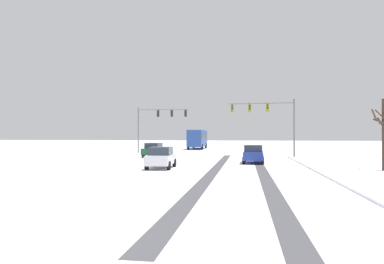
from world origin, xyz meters
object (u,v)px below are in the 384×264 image
car_blue_second (253,154)px  car_white_third (161,158)px  bare_tree_sidewalk_mid (384,132)px  traffic_signal_far_left (158,119)px  car_dark_green_lead (154,150)px  traffic_signal_near_right (267,114)px  bus_oncoming (198,138)px

car_blue_second → car_white_third: 9.24m
car_white_third → bare_tree_sidewalk_mid: (16.01, 0.76, 1.92)m
traffic_signal_far_left → car_white_third: bearing=-75.1°
car_white_third → traffic_signal_far_left: bearing=104.9°
car_dark_green_lead → car_blue_second: 12.96m
traffic_signal_far_left → car_white_third: size_ratio=1.73×
traffic_signal_far_left → car_dark_green_lead: traffic_signal_far_left is taller
traffic_signal_far_left → traffic_signal_near_right: bearing=-28.8°
car_blue_second → bare_tree_sidewalk_mid: (9.00, -5.25, 1.92)m
traffic_signal_far_left → bare_tree_sidewalk_mid: bearing=-44.3°
car_dark_green_lead → bare_tree_sidewalk_mid: 23.46m
car_blue_second → traffic_signal_far_left: bearing=128.7°
car_dark_green_lead → car_white_third: bearing=-72.6°
car_white_third → bus_oncoming: 37.06m
traffic_signal_far_left → car_blue_second: (12.87, -16.06, -4.01)m
traffic_signal_near_right → car_white_third: bearing=-121.8°
bare_tree_sidewalk_mid → car_dark_green_lead: bearing=148.9°
traffic_signal_near_right → car_dark_green_lead: bearing=-174.4°
traffic_signal_near_right → bus_oncoming: traffic_signal_near_right is taller
traffic_signal_far_left → bare_tree_sidewalk_mid: size_ratio=1.41×
bus_oncoming → bare_tree_sidewalk_mid: bare_tree_sidewalk_mid is taller
car_white_third → traffic_signal_near_right: bearing=58.2°
traffic_signal_near_right → car_blue_second: size_ratio=1.74×
car_dark_green_lead → car_blue_second: same height
traffic_signal_near_right → traffic_signal_far_left: bearing=151.2°
bare_tree_sidewalk_mid → traffic_signal_far_left: bearing=135.7°
traffic_signal_far_left → car_blue_second: bearing=-51.3°
traffic_signal_near_right → traffic_signal_far_left: size_ratio=1.01×
traffic_signal_near_right → car_white_third: 17.04m
traffic_signal_far_left → car_blue_second: 20.96m
traffic_signal_near_right → car_blue_second: (-1.72, -8.05, -4.01)m
traffic_signal_near_right → bare_tree_sidewalk_mid: bearing=-61.3°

